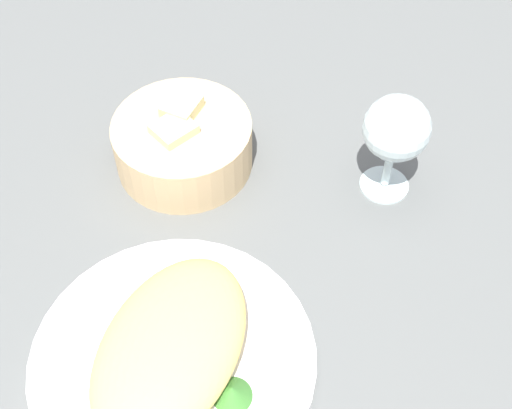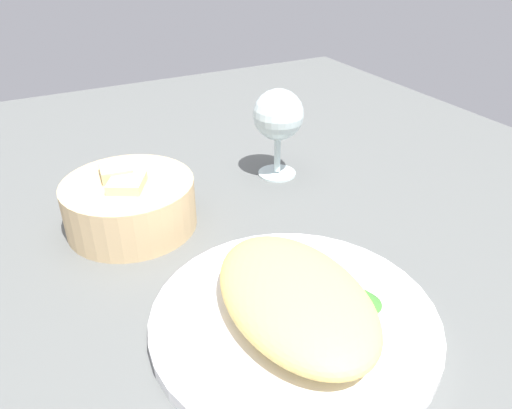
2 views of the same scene
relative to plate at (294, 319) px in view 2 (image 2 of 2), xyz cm
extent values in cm
cube|color=#595B5A|center=(16.58, 6.10, -1.70)|extent=(140.00, 140.00, 2.00)
cylinder|color=white|center=(0.00, 0.00, 0.00)|extent=(27.94, 27.94, 1.40)
ellipsoid|color=#E4C266|center=(0.00, 0.00, 2.85)|extent=(21.27, 13.99, 4.29)
cone|color=#3B7B2F|center=(-1.88, -6.81, 1.59)|extent=(3.83, 3.83, 1.78)
cylinder|color=#D3B17E|center=(24.92, 8.96, 2.48)|extent=(16.36, 16.36, 6.36)
cube|color=beige|center=(26.99, 9.68, 5.09)|extent=(4.58, 4.22, 4.17)
cube|color=beige|center=(23.56, 9.26, 4.60)|extent=(5.80, 5.64, 4.42)
cylinder|color=silver|center=(28.95, -14.80, -0.40)|extent=(5.79, 5.79, 0.60)
cylinder|color=silver|center=(28.95, -14.80, 2.56)|extent=(1.00, 1.00, 5.33)
sphere|color=silver|center=(28.95, -14.80, 8.97)|extent=(7.49, 7.49, 7.49)
camera|label=1|loc=(-25.74, -17.15, 62.26)|focal=48.52mm
camera|label=2|loc=(-29.47, 19.77, 33.83)|focal=34.35mm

